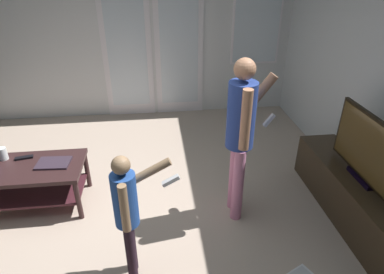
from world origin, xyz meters
TOP-DOWN VIEW (x-y plane):
  - ground_plane at (0.00, 0.00)m, footprint 5.20×5.37m
  - wall_back_with_doors at (0.10, 2.65)m, footprint 5.20×0.09m
  - coffee_table at (-0.82, 0.42)m, footprint 0.95×0.59m
  - tv_stand at (2.25, -0.15)m, footprint 0.42×1.75m
  - flat_screen_tv at (2.25, -0.15)m, footprint 0.08×0.98m
  - person_adult at (1.14, 0.07)m, footprint 0.49×0.42m
  - person_child at (0.17, -0.57)m, footprint 0.49×0.32m
  - laptop_closed at (-0.63, 0.44)m, footprint 0.33×0.24m
  - cup_by_laptop at (-1.14, 0.58)m, footprint 0.08×0.08m
  - tv_remote_black at (-0.95, 0.57)m, footprint 0.18×0.08m

SIDE VIEW (x-z plane):
  - ground_plane at x=0.00m, z-range -0.02..0.00m
  - tv_stand at x=2.25m, z-range 0.00..0.46m
  - coffee_table at x=-0.82m, z-range 0.11..0.58m
  - laptop_closed at x=-0.63m, z-range 0.47..0.49m
  - tv_remote_black at x=-0.95m, z-range 0.47..0.49m
  - cup_by_laptop at x=-1.14m, z-range 0.47..0.60m
  - person_child at x=0.17m, z-range 0.11..1.23m
  - flat_screen_tv at x=2.25m, z-range 0.46..1.08m
  - person_adult at x=1.14m, z-range 0.15..1.72m
  - wall_back_with_doors at x=0.10m, z-range -0.04..2.69m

